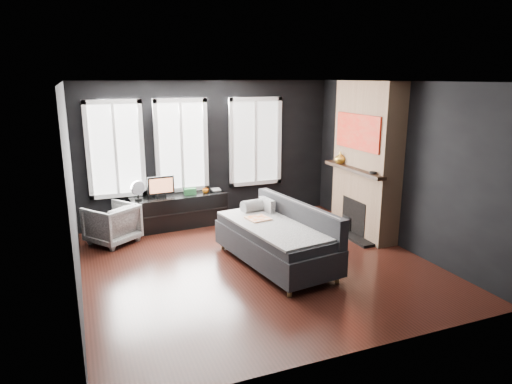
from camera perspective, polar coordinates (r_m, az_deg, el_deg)
name	(u,v)px	position (r m, az deg, el deg)	size (l,w,h in m)	color
floor	(257,264)	(7.02, 0.15, -8.98)	(5.00, 5.00, 0.00)	black
ceiling	(257,81)	(6.45, 0.17, 13.65)	(5.00, 5.00, 0.00)	white
wall_back	(209,152)	(8.93, -5.86, 5.03)	(5.00, 0.02, 2.70)	black
wall_left	(72,193)	(6.15, -22.00, -0.13)	(0.02, 5.00, 2.70)	black
wall_right	(398,165)	(7.87, 17.33, 3.21)	(0.02, 5.00, 2.70)	black
windows	(185,98)	(8.68, -8.87, 11.51)	(4.00, 0.16, 1.76)	white
fireplace	(366,160)	(8.22, 13.63, 3.90)	(0.70, 1.62, 2.70)	#93724C
sofa	(275,235)	(6.85, 2.43, -5.43)	(1.08, 2.16, 0.93)	#252527
stripe_pillow	(267,210)	(7.40, 1.39, -2.23)	(0.09, 0.37, 0.37)	gray
armchair	(112,222)	(8.13, -17.57, -3.59)	(0.72, 0.67, 0.74)	white
media_console	(179,211)	(8.75, -9.61, -2.31)	(1.77, 0.55, 0.61)	black
monitor	(161,185)	(8.53, -11.80, 0.81)	(0.50, 0.11, 0.44)	black
desk_fan	(138,190)	(8.42, -14.55, 0.21)	(0.26, 0.26, 0.37)	gray
mug	(205,190)	(8.73, -6.35, 0.22)	(0.12, 0.09, 0.12)	orange
book	(212,185)	(8.93, -5.57, 0.93)	(0.17, 0.02, 0.23)	gray
storage_box	(190,191)	(8.68, -8.26, 0.09)	(0.22, 0.14, 0.12)	#286D38
mantel_vase	(340,158)	(8.45, 10.48, 4.21)	(0.20, 0.21, 0.20)	#C37922
mantel_clock	(373,173)	(7.65, 14.41, 2.35)	(0.11, 0.11, 0.04)	black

